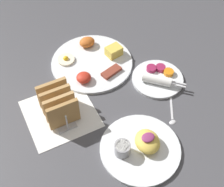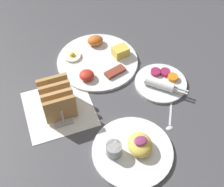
% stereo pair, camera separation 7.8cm
% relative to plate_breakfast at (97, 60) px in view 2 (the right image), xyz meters
% --- Properties ---
extents(ground_plane, '(3.00, 3.00, 0.00)m').
position_rel_plate_breakfast_xyz_m(ground_plane, '(-0.00, -0.18, -0.01)').
color(ground_plane, '#47474C').
extents(napkin_flat, '(0.22, 0.22, 0.00)m').
position_rel_plate_breakfast_xyz_m(napkin_flat, '(-0.19, -0.17, -0.01)').
color(napkin_flat, white).
rests_on(napkin_flat, ground_plane).
extents(plate_breakfast, '(0.30, 0.30, 0.05)m').
position_rel_plate_breakfast_xyz_m(plate_breakfast, '(0.00, 0.00, 0.00)').
color(plate_breakfast, white).
rests_on(plate_breakfast, ground_plane).
extents(plate_condiments, '(0.18, 0.18, 0.04)m').
position_rel_plate_breakfast_xyz_m(plate_condiments, '(0.17, -0.18, 0.00)').
color(plate_condiments, white).
rests_on(plate_condiments, ground_plane).
extents(plate_foreground, '(0.24, 0.24, 0.06)m').
position_rel_plate_breakfast_xyz_m(plate_foreground, '(-0.02, -0.40, 0.00)').
color(plate_foreground, white).
rests_on(plate_foreground, ground_plane).
extents(toast_rack, '(0.10, 0.15, 0.10)m').
position_rel_plate_breakfast_xyz_m(toast_rack, '(-0.19, -0.17, 0.04)').
color(toast_rack, '#B7B7BC').
rests_on(toast_rack, ground_plane).
extents(teaspoon, '(0.08, 0.11, 0.01)m').
position_rel_plate_breakfast_xyz_m(teaspoon, '(0.14, -0.33, -0.01)').
color(teaspoon, silver).
rests_on(teaspoon, ground_plane).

